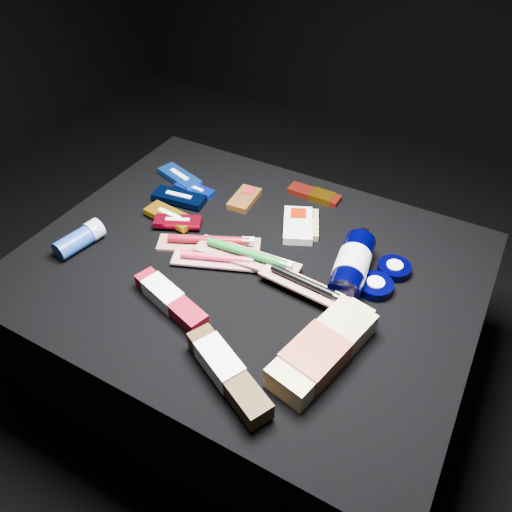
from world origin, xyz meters
The scene contains 22 objects.
ground centered at (0.00, 0.00, 0.00)m, with size 3.00×3.00×0.00m, color black.
cloth_table centered at (0.00, 0.00, 0.20)m, with size 0.98×0.78×0.40m, color black.
luna_bar_0 centered at (-0.26, 0.17, 0.41)m, with size 0.11×0.05×0.01m.
luna_bar_1 centered at (-0.33, 0.20, 0.41)m, with size 0.14×0.09×0.02m.
luna_bar_2 centered at (-0.27, 0.12, 0.41)m, with size 0.14×0.07×0.02m.
luna_bar_3 centered at (-0.24, 0.04, 0.42)m, with size 0.14×0.06×0.02m.
luna_bar_4 centered at (-0.21, 0.03, 0.42)m, with size 0.12×0.09×0.01m.
clif_bar_0 centered at (-0.13, 0.20, 0.41)m, with size 0.06×0.10×0.02m.
clif_bar_1 centered at (0.04, 0.17, 0.41)m, with size 0.12×0.14×0.02m.
clif_bar_2 centered at (0.06, 0.18, 0.41)m, with size 0.10×0.12×0.02m.
power_bar centered at (0.03, 0.30, 0.41)m, with size 0.14×0.05×0.02m.
lotion_bottle centered at (0.21, 0.07, 0.43)m, with size 0.09×0.22×0.07m.
cream_tin_upper centered at (0.29, 0.13, 0.41)m, with size 0.07×0.07×0.02m.
cream_tin_lower centered at (0.27, 0.06, 0.41)m, with size 0.08×0.08×0.02m.
bodywash_bottle centered at (0.25, -0.16, 0.42)m, with size 0.13×0.26×0.05m.
deodorant_stick centered at (-0.36, -0.14, 0.42)m, with size 0.06×0.12×0.05m.
toothbrush_pack_0 centered at (-0.11, 0.01, 0.41)m, with size 0.24×0.15×0.03m.
toothbrush_pack_1 centered at (-0.06, -0.04, 0.41)m, with size 0.20×0.11×0.02m.
toothbrush_pack_2 centered at (0.00, 0.00, 0.42)m, with size 0.24×0.07×0.03m.
toothbrush_pack_3 centered at (0.15, -0.03, 0.43)m, with size 0.20×0.06×0.02m.
toothpaste_carton_red centered at (-0.08, -0.19, 0.42)m, with size 0.19×0.10×0.04m.
toothpaste_carton_green centered at (0.12, -0.28, 0.43)m, with size 0.21×0.13×0.04m.
Camera 1 is at (0.41, -0.70, 1.15)m, focal length 35.00 mm.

